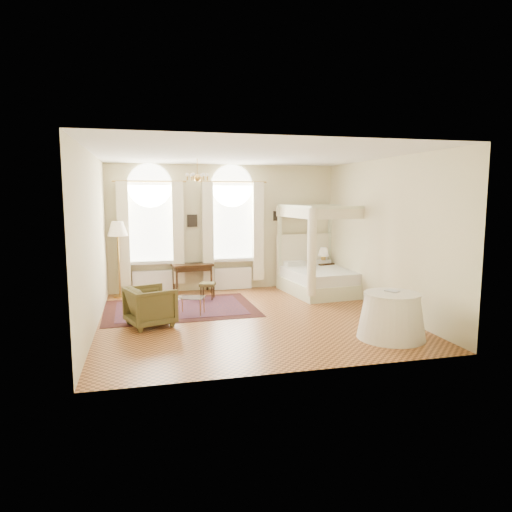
{
  "coord_description": "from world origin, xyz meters",
  "views": [
    {
      "loc": [
        -2.06,
        -8.93,
        2.51
      ],
      "look_at": [
        0.23,
        0.4,
        1.22
      ],
      "focal_mm": 32.0,
      "sensor_mm": 36.0,
      "label": 1
    }
  ],
  "objects_px": {
    "coffee_table": "(191,299)",
    "canopy_bed": "(321,273)",
    "writing_desk": "(192,268)",
    "armchair": "(151,306)",
    "side_table": "(391,316)",
    "floor_lamp": "(118,233)",
    "stool": "(207,286)",
    "nightstand": "(323,275)"
  },
  "relations": [
    {
      "from": "nightstand",
      "to": "writing_desk",
      "type": "distance_m",
      "value": 3.61
    },
    {
      "from": "floor_lamp",
      "to": "side_table",
      "type": "distance_m",
      "value": 6.74
    },
    {
      "from": "canopy_bed",
      "to": "side_table",
      "type": "xyz_separation_m",
      "value": [
        -0.2,
        -3.78,
        -0.12
      ]
    },
    {
      "from": "coffee_table",
      "to": "canopy_bed",
      "type": "bearing_deg",
      "value": 21.09
    },
    {
      "from": "canopy_bed",
      "to": "writing_desk",
      "type": "xyz_separation_m",
      "value": [
        -3.21,
        0.83,
        0.14
      ]
    },
    {
      "from": "nightstand",
      "to": "coffee_table",
      "type": "xyz_separation_m",
      "value": [
        -3.85,
        -2.17,
        0.01
      ]
    },
    {
      "from": "writing_desk",
      "to": "stool",
      "type": "relative_size",
      "value": 2.41
    },
    {
      "from": "nightstand",
      "to": "floor_lamp",
      "type": "bearing_deg",
      "value": -179.38
    },
    {
      "from": "canopy_bed",
      "to": "coffee_table",
      "type": "xyz_separation_m",
      "value": [
        -3.47,
        -1.34,
        -0.17
      ]
    },
    {
      "from": "side_table",
      "to": "nightstand",
      "type": "bearing_deg",
      "value": 82.81
    },
    {
      "from": "canopy_bed",
      "to": "floor_lamp",
      "type": "distance_m",
      "value": 5.19
    },
    {
      "from": "canopy_bed",
      "to": "side_table",
      "type": "bearing_deg",
      "value": -92.98
    },
    {
      "from": "armchair",
      "to": "side_table",
      "type": "bearing_deg",
      "value": -133.94
    },
    {
      "from": "writing_desk",
      "to": "coffee_table",
      "type": "xyz_separation_m",
      "value": [
        -0.26,
        -2.17,
        -0.31
      ]
    },
    {
      "from": "stool",
      "to": "armchair",
      "type": "xyz_separation_m",
      "value": [
        -1.37,
        -1.97,
        0.04
      ]
    },
    {
      "from": "stool",
      "to": "armchair",
      "type": "bearing_deg",
      "value": -124.77
    },
    {
      "from": "nightstand",
      "to": "floor_lamp",
      "type": "distance_m",
      "value": 5.55
    },
    {
      "from": "nightstand",
      "to": "armchair",
      "type": "height_order",
      "value": "armchair"
    },
    {
      "from": "armchair",
      "to": "writing_desk",
      "type": "bearing_deg",
      "value": -41.6
    },
    {
      "from": "side_table",
      "to": "writing_desk",
      "type": "bearing_deg",
      "value": 123.22
    },
    {
      "from": "stool",
      "to": "coffee_table",
      "type": "relative_size",
      "value": 0.68
    },
    {
      "from": "stool",
      "to": "coffee_table",
      "type": "distance_m",
      "value": 1.43
    },
    {
      "from": "stool",
      "to": "side_table",
      "type": "height_order",
      "value": "side_table"
    },
    {
      "from": "canopy_bed",
      "to": "writing_desk",
      "type": "relative_size",
      "value": 2.1
    },
    {
      "from": "side_table",
      "to": "canopy_bed",
      "type": "bearing_deg",
      "value": 87.02
    },
    {
      "from": "canopy_bed",
      "to": "writing_desk",
      "type": "bearing_deg",
      "value": 165.55
    },
    {
      "from": "writing_desk",
      "to": "coffee_table",
      "type": "bearing_deg",
      "value": -96.74
    },
    {
      "from": "stool",
      "to": "writing_desk",
      "type": "bearing_deg",
      "value": 108.21
    },
    {
      "from": "writing_desk",
      "to": "nightstand",
      "type": "bearing_deg",
      "value": 0.0
    },
    {
      "from": "floor_lamp",
      "to": "nightstand",
      "type": "bearing_deg",
      "value": 0.62
    },
    {
      "from": "canopy_bed",
      "to": "stool",
      "type": "bearing_deg",
      "value": -179.91
    },
    {
      "from": "floor_lamp",
      "to": "writing_desk",
      "type": "bearing_deg",
      "value": 1.85
    },
    {
      "from": "canopy_bed",
      "to": "coffee_table",
      "type": "bearing_deg",
      "value": -158.91
    },
    {
      "from": "coffee_table",
      "to": "side_table",
      "type": "xyz_separation_m",
      "value": [
        3.27,
        -2.44,
        0.06
      ]
    },
    {
      "from": "armchair",
      "to": "side_table",
      "type": "relative_size",
      "value": 0.71
    },
    {
      "from": "stool",
      "to": "side_table",
      "type": "xyz_separation_m",
      "value": [
        2.74,
        -3.78,
        0.06
      ]
    },
    {
      "from": "stool",
      "to": "coffee_table",
      "type": "xyz_separation_m",
      "value": [
        -0.53,
        -1.33,
        0.0
      ]
    },
    {
      "from": "armchair",
      "to": "side_table",
      "type": "distance_m",
      "value": 4.49
    },
    {
      "from": "armchair",
      "to": "stool",
      "type": "bearing_deg",
      "value": -55.04
    },
    {
      "from": "floor_lamp",
      "to": "side_table",
      "type": "xyz_separation_m",
      "value": [
        4.82,
        -4.55,
        -1.2
      ]
    },
    {
      "from": "armchair",
      "to": "coffee_table",
      "type": "height_order",
      "value": "armchair"
    },
    {
      "from": "writing_desk",
      "to": "stool",
      "type": "height_order",
      "value": "writing_desk"
    }
  ]
}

